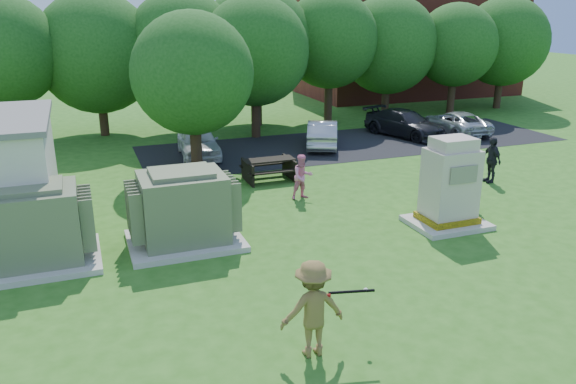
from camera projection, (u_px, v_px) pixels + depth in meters
name	position (u px, v px, depth m)	size (l,w,h in m)	color
ground	(353.00, 302.00, 12.21)	(120.00, 120.00, 0.00)	#2D6619
brick_building	(408.00, 38.00, 40.99)	(15.00, 8.00, 8.00)	maroon
parking_strip	(356.00, 143.00, 26.56)	(20.00, 6.00, 0.01)	#232326
transformer_left	(33.00, 228.00, 13.74)	(3.00, 2.40, 2.07)	beige
transformer_right	(183.00, 210.00, 14.98)	(3.00, 2.40, 2.07)	beige
generator_cabinet	(450.00, 188.00, 16.20)	(2.16, 1.77, 2.63)	beige
picnic_table	(269.00, 167.00, 20.74)	(1.89, 1.42, 0.81)	black
batter	(313.00, 309.00, 10.12)	(1.20, 0.69, 1.86)	brown
person_by_generator	(471.00, 187.00, 17.49)	(0.57, 0.37, 1.55)	black
person_at_picnic	(302.00, 177.00, 18.64)	(0.74, 0.57, 1.52)	pink
person_walking_right	(491.00, 160.00, 20.42)	(0.98, 0.41, 1.68)	#222227
car_white	(198.00, 141.00, 23.99)	(1.59, 3.94, 1.34)	silver
car_silver_a	(322.00, 134.00, 25.71)	(1.32, 3.77, 1.24)	#AEAEB3
car_dark	(405.00, 123.00, 27.86)	(1.80, 4.43, 1.29)	black
car_silver_b	(456.00, 123.00, 28.41)	(1.90, 4.12, 1.15)	silver
batting_equipment	(348.00, 292.00, 10.18)	(1.13, 0.46, 0.28)	black
tree_row	(219.00, 49.00, 27.96)	(41.30, 13.30, 7.30)	#47301E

